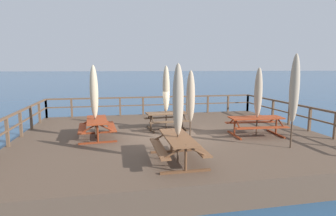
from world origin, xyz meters
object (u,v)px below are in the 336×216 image
(picnic_table_mid_centre, at_px, (178,143))
(patio_umbrella_tall_mid_left, at_px, (258,93))
(picnic_table_back_right, at_px, (256,122))
(picnic_table_mid_left, at_px, (97,124))
(patio_umbrella_tall_back_left, at_px, (178,100))
(picnic_table_back_left, at_px, (167,117))
(patio_umbrella_short_front, at_px, (191,97))
(patio_umbrella_tall_back_right, at_px, (294,89))
(patio_umbrella_short_mid, at_px, (166,89))
(patio_umbrella_short_back, at_px, (94,92))

(picnic_table_mid_centre, height_order, patio_umbrella_tall_mid_left, patio_umbrella_tall_mid_left)
(picnic_table_back_right, bearing_deg, picnic_table_mid_left, 172.81)
(picnic_table_mid_left, xyz_separation_m, patio_umbrella_tall_back_left, (2.51, -3.32, 1.29))
(picnic_table_mid_centre, xyz_separation_m, patio_umbrella_tall_back_left, (-0.01, -0.06, 1.29))
(picnic_table_back_left, bearing_deg, picnic_table_mid_left, -160.76)
(picnic_table_back_right, xyz_separation_m, picnic_table_mid_centre, (-3.91, -2.45, -0.00))
(patio_umbrella_tall_back_left, bearing_deg, picnic_table_back_right, 32.58)
(picnic_table_back_left, distance_m, patio_umbrella_short_front, 2.57)
(picnic_table_mid_left, distance_m, picnic_table_mid_centre, 4.12)
(patio_umbrella_tall_back_right, bearing_deg, picnic_table_back_right, 98.44)
(picnic_table_back_right, distance_m, patio_umbrella_short_front, 3.17)
(patio_umbrella_tall_back_right, relative_size, patio_umbrella_short_front, 1.21)
(picnic_table_back_right, distance_m, patio_umbrella_tall_mid_left, 1.22)
(picnic_table_back_right, relative_size, patio_umbrella_short_mid, 0.79)
(picnic_table_mid_left, xyz_separation_m, picnic_table_back_left, (3.03, 1.06, -0.00))
(picnic_table_mid_left, relative_size, patio_umbrella_short_front, 0.77)
(picnic_table_back_left, xyz_separation_m, patio_umbrella_short_back, (-3.10, -1.06, 1.28))
(picnic_table_back_left, relative_size, patio_umbrella_tall_mid_left, 0.71)
(picnic_table_back_right, height_order, patio_umbrella_tall_back_right, patio_umbrella_tall_back_right)
(picnic_table_back_right, xyz_separation_m, patio_umbrella_short_back, (-6.50, 0.81, 1.27))
(picnic_table_mid_left, distance_m, patio_umbrella_tall_back_right, 7.41)
(patio_umbrella_short_mid, distance_m, patio_umbrella_tall_mid_left, 3.96)
(patio_umbrella_short_mid, bearing_deg, picnic_table_mid_centre, -96.45)
(picnic_table_mid_left, relative_size, picnic_table_back_right, 0.91)
(patio_umbrella_short_back, xyz_separation_m, patio_umbrella_tall_back_right, (6.78, -2.71, 0.23))
(patio_umbrella_short_mid, height_order, patio_umbrella_tall_mid_left, patio_umbrella_short_mid)
(picnic_table_mid_centre, bearing_deg, patio_umbrella_short_back, 128.49)
(picnic_table_back_right, bearing_deg, patio_umbrella_short_front, -172.61)
(picnic_table_back_right, height_order, patio_umbrella_tall_mid_left, patio_umbrella_tall_mid_left)
(patio_umbrella_tall_back_left, bearing_deg, picnic_table_mid_left, 127.14)
(picnic_table_mid_centre, relative_size, patio_umbrella_tall_back_right, 0.67)
(patio_umbrella_tall_mid_left, bearing_deg, patio_umbrella_short_back, 172.44)
(picnic_table_back_left, relative_size, picnic_table_back_right, 0.87)
(patio_umbrella_tall_back_left, distance_m, patio_umbrella_tall_back_right, 4.26)
(patio_umbrella_short_back, distance_m, patio_umbrella_short_front, 3.76)
(patio_umbrella_short_back, distance_m, patio_umbrella_tall_back_left, 4.20)
(picnic_table_mid_left, xyz_separation_m, patio_umbrella_short_front, (3.51, -1.19, 1.15))
(picnic_table_mid_centre, height_order, patio_umbrella_tall_back_right, patio_umbrella_tall_back_right)
(patio_umbrella_short_back, xyz_separation_m, patio_umbrella_short_mid, (3.08, 1.11, -0.00))
(picnic_table_back_left, height_order, patio_umbrella_tall_back_left, patio_umbrella_tall_back_left)
(picnic_table_back_left, distance_m, picnic_table_mid_centre, 4.35)
(picnic_table_mid_left, distance_m, patio_umbrella_short_mid, 3.46)
(picnic_table_back_right, distance_m, patio_umbrella_tall_back_left, 4.83)
(picnic_table_mid_centre, bearing_deg, picnic_table_back_right, 32.04)
(patio_umbrella_short_back, bearing_deg, picnic_table_back_right, -7.08)
(patio_umbrella_short_mid, bearing_deg, picnic_table_back_right, -29.22)
(picnic_table_back_left, bearing_deg, picnic_table_mid_centre, -96.72)
(patio_umbrella_short_back, bearing_deg, picnic_table_back_left, 18.96)
(patio_umbrella_short_mid, bearing_deg, patio_umbrella_short_back, -160.26)
(picnic_table_mid_centre, xyz_separation_m, patio_umbrella_tall_mid_left, (3.93, 2.39, 1.22))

